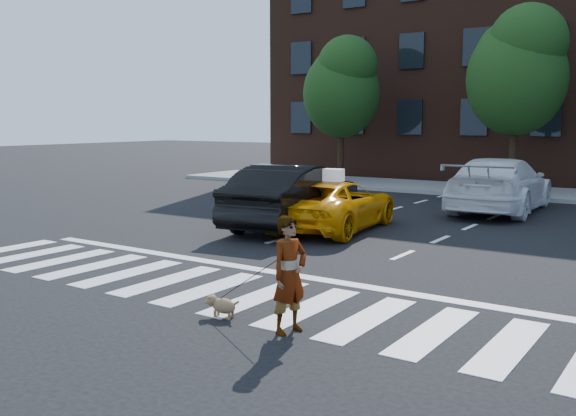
% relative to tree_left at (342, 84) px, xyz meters
% --- Properties ---
extents(ground, '(120.00, 120.00, 0.00)m').
position_rel_tree_left_xyz_m(ground, '(6.97, -17.00, -4.44)').
color(ground, black).
rests_on(ground, ground).
extents(crosswalk, '(13.00, 2.40, 0.01)m').
position_rel_tree_left_xyz_m(crosswalk, '(6.97, -17.00, -4.43)').
color(crosswalk, silver).
rests_on(crosswalk, ground).
extents(stop_line, '(12.00, 0.30, 0.01)m').
position_rel_tree_left_xyz_m(stop_line, '(6.97, -15.40, -4.43)').
color(stop_line, silver).
rests_on(stop_line, ground).
extents(sidewalk_far, '(30.00, 4.00, 0.15)m').
position_rel_tree_left_xyz_m(sidewalk_far, '(6.97, 0.50, -4.37)').
color(sidewalk_far, slate).
rests_on(sidewalk_far, ground).
extents(building, '(26.00, 10.00, 12.00)m').
position_rel_tree_left_xyz_m(building, '(6.97, 8.00, 1.56)').
color(building, '#3F2216').
rests_on(building, ground).
extents(tree_left, '(3.39, 3.38, 6.50)m').
position_rel_tree_left_xyz_m(tree_left, '(0.00, 0.00, 0.00)').
color(tree_left, black).
rests_on(tree_left, ground).
extents(tree_mid, '(3.69, 3.69, 7.10)m').
position_rel_tree_left_xyz_m(tree_mid, '(7.50, -0.00, 0.41)').
color(tree_mid, black).
rests_on(tree_mid, ground).
extents(taxi, '(2.66, 4.87, 1.29)m').
position_rel_tree_left_xyz_m(taxi, '(5.71, -10.54, -3.79)').
color(taxi, orange).
rests_on(taxi, ground).
extents(black_sedan, '(2.43, 5.34, 1.70)m').
position_rel_tree_left_xyz_m(black_sedan, '(4.64, -10.88, -3.59)').
color(black_sedan, black).
rests_on(black_sedan, ground).
extents(white_suv, '(2.68, 5.97, 1.70)m').
position_rel_tree_left_xyz_m(white_suv, '(8.37, -4.79, -3.59)').
color(white_suv, white).
rests_on(white_suv, ground).
extents(woman, '(0.50, 0.65, 1.60)m').
position_rel_tree_left_xyz_m(woman, '(9.34, -18.10, -3.64)').
color(woman, '#999999').
rests_on(woman, ground).
extents(dog, '(0.56, 0.28, 0.32)m').
position_rel_tree_left_xyz_m(dog, '(8.15, -18.10, -4.25)').
color(dog, olive).
rests_on(dog, ground).
extents(taxi_sign, '(0.68, 0.35, 0.32)m').
position_rel_tree_left_xyz_m(taxi_sign, '(5.71, -10.74, -2.99)').
color(taxi_sign, white).
rests_on(taxi_sign, taxi).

